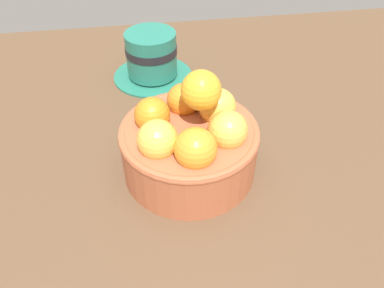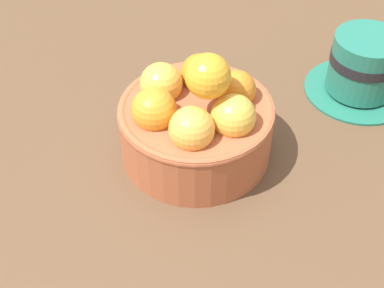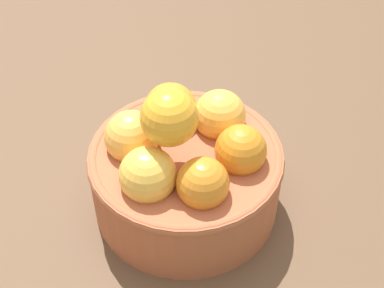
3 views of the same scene
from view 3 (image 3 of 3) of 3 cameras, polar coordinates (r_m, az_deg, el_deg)
ground_plane at (r=50.22cm, az=-0.57°, el=-7.39°), size 133.32×83.23×3.98cm
terracotta_bowl at (r=45.37cm, az=-0.73°, el=-2.35°), size 15.54×15.54×12.78cm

